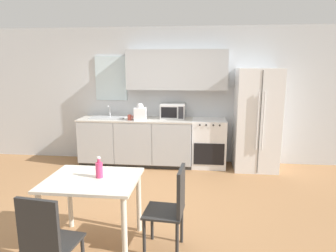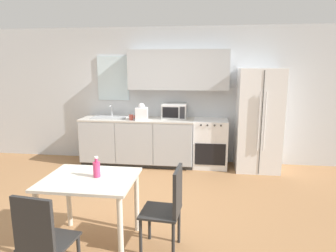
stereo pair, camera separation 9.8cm
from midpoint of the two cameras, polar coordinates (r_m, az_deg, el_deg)
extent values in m
plane|color=#9E7047|center=(4.43, -6.47, -14.72)|extent=(12.00, 12.00, 0.00)
cube|color=silver|center=(6.14, -2.31, 5.82)|extent=(12.00, 0.06, 2.70)
cube|color=silver|center=(6.30, -11.24, 8.90)|extent=(0.65, 0.04, 0.89)
cube|color=#B2B7BC|center=(5.88, 1.17, 10.65)|extent=(1.94, 0.32, 0.76)
cube|color=#333333|center=(6.17, -6.36, -6.68)|extent=(2.21, 0.60, 0.08)
cube|color=#B2B7BC|center=(6.01, -6.52, -2.70)|extent=(2.21, 0.66, 0.82)
cube|color=#B2B7BC|center=(5.91, -14.22, -3.23)|extent=(0.72, 0.01, 0.80)
cube|color=#B2B7BC|center=(5.70, -7.26, -3.51)|extent=(0.72, 0.01, 0.80)
cube|color=#B2B7BC|center=(5.58, 0.13, -3.75)|extent=(0.72, 0.01, 0.80)
cube|color=beige|center=(5.92, -6.61, 1.27)|extent=(2.23, 0.68, 0.03)
cube|color=white|center=(5.91, 7.30, -3.22)|extent=(0.65, 0.59, 0.93)
cube|color=black|center=(5.66, 7.31, -5.34)|extent=(0.57, 0.01, 0.41)
cylinder|color=#262626|center=(5.52, 5.57, 0.20)|extent=(0.03, 0.02, 0.03)
cylinder|color=#262626|center=(5.52, 6.78, 0.17)|extent=(0.03, 0.02, 0.03)
cylinder|color=#262626|center=(5.52, 8.12, 0.14)|extent=(0.03, 0.02, 0.03)
cylinder|color=#262626|center=(5.53, 9.33, 0.11)|extent=(0.03, 0.02, 0.03)
cube|color=white|center=(5.84, 16.04, 1.15)|extent=(0.79, 0.69, 1.90)
cube|color=#3F3F3F|center=(5.50, 16.63, 0.51)|extent=(0.01, 0.01, 1.84)
cylinder|color=silver|center=(5.46, 16.18, 0.86)|extent=(0.02, 0.02, 1.05)
cylinder|color=silver|center=(5.48, 17.21, 0.84)|extent=(0.02, 0.02, 1.05)
cube|color=#B7BABC|center=(6.07, -11.85, 1.58)|extent=(0.68, 0.38, 0.02)
cylinder|color=silver|center=(6.20, -11.47, 2.90)|extent=(0.02, 0.02, 0.22)
cylinder|color=silver|center=(6.12, -11.70, 3.73)|extent=(0.02, 0.14, 0.02)
cube|color=silver|center=(5.90, 0.45, 2.85)|extent=(0.47, 0.36, 0.28)
cube|color=black|center=(5.72, -0.31, 2.59)|extent=(0.30, 0.01, 0.20)
cube|color=#2D2D33|center=(5.70, 1.97, 2.55)|extent=(0.09, 0.01, 0.23)
cylinder|color=#BF4C3F|center=(5.78, -7.80, 1.65)|extent=(0.08, 0.08, 0.10)
torus|color=#BF4C3F|center=(5.77, -7.22, 1.69)|extent=(0.02, 0.07, 0.07)
cube|color=white|center=(5.71, -5.80, 2.28)|extent=(0.25, 0.22, 0.24)
sphere|color=white|center=(5.69, -5.83, 3.74)|extent=(0.14, 0.14, 0.12)
cube|color=beige|center=(3.33, -15.06, -9.87)|extent=(0.97, 0.79, 0.03)
cylinder|color=beige|center=(3.40, -23.88, -17.25)|extent=(0.06, 0.06, 0.74)
cylinder|color=beige|center=(3.09, -9.25, -19.40)|extent=(0.06, 0.06, 0.74)
cylinder|color=beige|center=(3.93, -18.89, -12.88)|extent=(0.06, 0.06, 0.74)
cylinder|color=beige|center=(3.66, -6.37, -14.12)|extent=(0.06, 0.06, 0.74)
cube|color=#282828|center=(2.97, -21.83, -20.01)|extent=(0.45, 0.45, 0.02)
cube|color=#282828|center=(2.72, -24.51, -17.19)|extent=(0.37, 0.08, 0.48)
cylinder|color=#282828|center=(3.29, -22.33, -21.32)|extent=(0.03, 0.03, 0.43)
cube|color=#282828|center=(3.27, -1.72, -16.01)|extent=(0.43, 0.43, 0.02)
cube|color=#282828|center=(3.13, 1.58, -12.22)|extent=(0.06, 0.37, 0.48)
cylinder|color=#282828|center=(3.28, -5.47, -20.54)|extent=(0.03, 0.03, 0.43)
cylinder|color=#282828|center=(3.56, -3.89, -17.73)|extent=(0.03, 0.03, 0.43)
cylinder|color=#282828|center=(3.21, 0.80, -21.21)|extent=(0.03, 0.03, 0.43)
cylinder|color=#282828|center=(3.50, 1.79, -18.26)|extent=(0.03, 0.03, 0.43)
cylinder|color=#DB386B|center=(3.31, -13.81, -8.14)|extent=(0.08, 0.08, 0.16)
cylinder|color=#DB386B|center=(3.28, -13.90, -6.42)|extent=(0.03, 0.03, 0.04)
cylinder|color=white|center=(3.27, -13.93, -5.89)|extent=(0.04, 0.04, 0.02)
camera|label=1|loc=(0.05, -90.62, -0.12)|focal=32.00mm
camera|label=2|loc=(0.05, 89.38, 0.12)|focal=32.00mm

